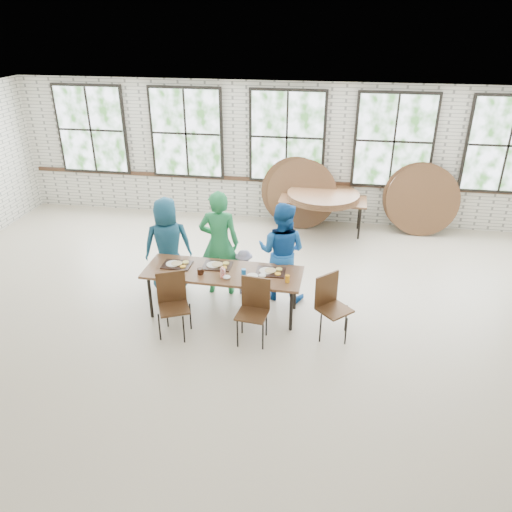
# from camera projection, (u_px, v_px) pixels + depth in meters

# --- Properties ---
(room) EXTENTS (12.00, 12.00, 12.00)m
(room) POSITION_uv_depth(u_px,v_px,m) (287.00, 139.00, 10.54)
(room) COLOR #C1B099
(room) RESTS_ON ground
(dining_table) EXTENTS (2.42, 0.86, 0.74)m
(dining_table) POSITION_uv_depth(u_px,v_px,m) (223.00, 274.00, 7.57)
(dining_table) COLOR brown
(dining_table) RESTS_ON ground
(chair_near_left) EXTENTS (0.55, 0.54, 0.95)m
(chair_near_left) POSITION_uv_depth(u_px,v_px,m) (173.00, 298.00, 7.19)
(chair_near_left) COLOR #442A16
(chair_near_left) RESTS_ON ground
(chair_near_right) EXTENTS (0.47, 0.45, 0.95)m
(chair_near_right) POSITION_uv_depth(u_px,v_px,m) (254.00, 304.00, 7.05)
(chair_near_right) COLOR #442A16
(chair_near_right) RESTS_ON ground
(chair_spare) EXTENTS (0.58, 0.58, 0.95)m
(chair_spare) POSITION_uv_depth(u_px,v_px,m) (330.00, 301.00, 7.14)
(chair_spare) COLOR #442A16
(chair_spare) RESTS_ON ground
(adult_teal) EXTENTS (0.91, 0.75, 1.61)m
(adult_teal) POSITION_uv_depth(u_px,v_px,m) (168.00, 245.00, 8.25)
(adult_teal) COLOR navy
(adult_teal) RESTS_ON ground
(adult_green) EXTENTS (0.69, 0.49, 1.79)m
(adult_green) POSITION_uv_depth(u_px,v_px,m) (219.00, 243.00, 8.09)
(adult_green) COLOR #217C43
(adult_green) RESTS_ON ground
(toddler) EXTENTS (0.55, 0.37, 0.79)m
(toddler) POSITION_uv_depth(u_px,v_px,m) (244.00, 272.00, 8.25)
(toddler) COLOR #1C133E
(toddler) RESTS_ON ground
(adult_blue) EXTENTS (0.91, 0.78, 1.65)m
(adult_blue) POSITION_uv_depth(u_px,v_px,m) (282.00, 252.00, 7.97)
(adult_blue) COLOR #1756A6
(adult_blue) RESTS_ON ground
(storage_table) EXTENTS (1.82, 0.79, 0.74)m
(storage_table) POSITION_uv_depth(u_px,v_px,m) (323.00, 201.00, 10.45)
(storage_table) COLOR brown
(storage_table) RESTS_ON ground
(tabletop_clutter) EXTENTS (2.00, 0.64, 0.11)m
(tabletop_clutter) POSITION_uv_depth(u_px,v_px,m) (231.00, 271.00, 7.50)
(tabletop_clutter) COLOR black
(tabletop_clutter) RESTS_ON dining_table
(round_tops_stacked) EXTENTS (1.50, 1.50, 0.13)m
(round_tops_stacked) POSITION_uv_depth(u_px,v_px,m) (323.00, 196.00, 10.39)
(round_tops_stacked) COLOR brown
(round_tops_stacked) RESTS_ON storage_table
(round_tops_leaning) EXTENTS (4.16, 0.46, 1.49)m
(round_tops_leaning) POSITION_uv_depth(u_px,v_px,m) (359.00, 196.00, 10.59)
(round_tops_leaning) COLOR brown
(round_tops_leaning) RESTS_ON ground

